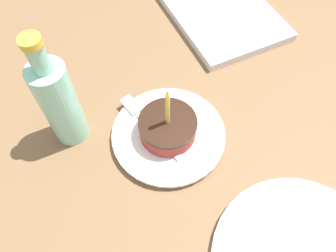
{
  "coord_description": "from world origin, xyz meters",
  "views": [
    {
      "loc": [
        -0.28,
        0.15,
        0.54
      ],
      "look_at": [
        0.0,
        0.02,
        0.04
      ],
      "focal_mm": 35.0,
      "sensor_mm": 36.0,
      "label": 1
    }
  ],
  "objects": [
    {
      "name": "plate",
      "position": [
        0.0,
        0.02,
        0.01
      ],
      "size": [
        0.21,
        0.21,
        0.02
      ],
      "color": "white",
      "rests_on": "ground_plane"
    },
    {
      "name": "cake_slice",
      "position": [
        0.0,
        0.02,
        0.04
      ],
      "size": [
        0.1,
        0.1,
        0.13
      ],
      "color": "#99332D",
      "rests_on": "plate"
    },
    {
      "name": "fork",
      "position": [
        0.04,
        0.05,
        0.02
      ],
      "size": [
        0.17,
        0.06,
        0.0
      ],
      "color": "#B2B2B7",
      "rests_on": "plate"
    },
    {
      "name": "marble_board",
      "position": [
        0.24,
        -0.24,
        0.01
      ],
      "size": [
        0.27,
        0.22,
        0.02
      ],
      "color": "silver",
      "rests_on": "ground_plane"
    },
    {
      "name": "bottle",
      "position": [
        0.09,
        0.18,
        0.1
      ],
      "size": [
        0.06,
        0.06,
        0.24
      ],
      "color": "#8CD1B2",
      "rests_on": "ground_plane"
    },
    {
      "name": "ground_plane",
      "position": [
        0.0,
        0.0,
        -0.02
      ],
      "size": [
        2.4,
        2.4,
        0.04
      ],
      "color": "brown",
      "rests_on": "ground"
    }
  ]
}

